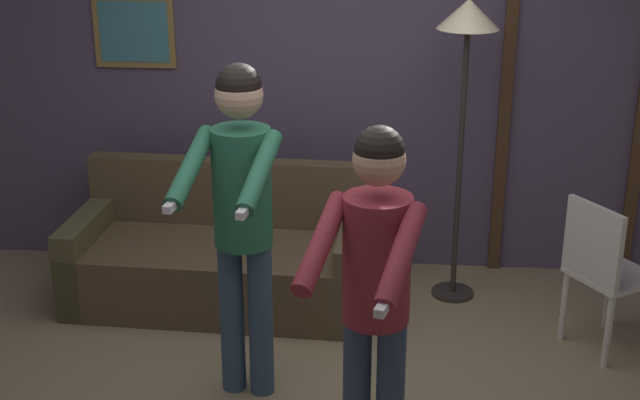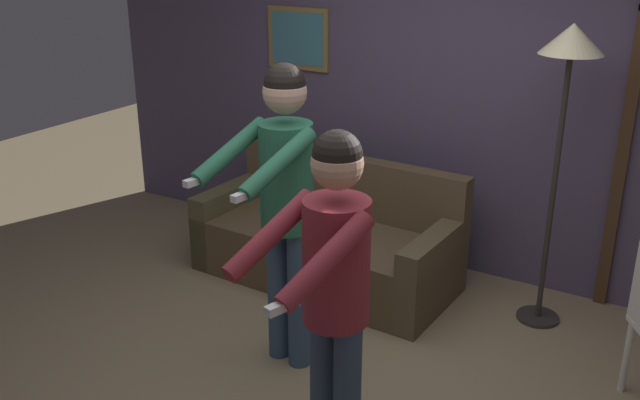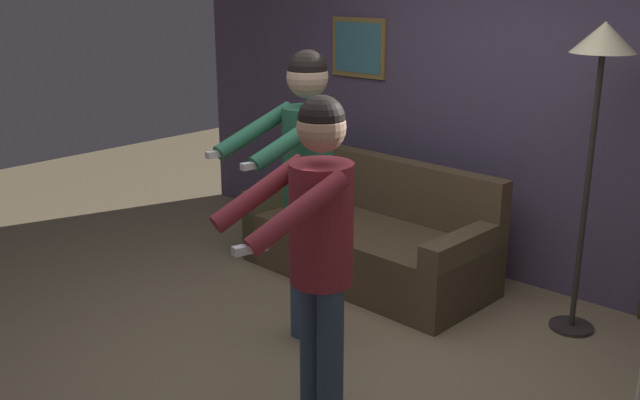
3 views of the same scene
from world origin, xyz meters
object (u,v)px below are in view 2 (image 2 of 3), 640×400
object	(u,v)px
couch	(328,243)
person_standing_right	(333,279)
person_standing_left	(284,189)
torchiere_lamp	(568,71)

from	to	relation	value
couch	person_standing_right	world-z (taller)	person_standing_right
couch	person_standing_right	bearing A→B (deg)	-59.24
person_standing_left	person_standing_right	bearing A→B (deg)	-43.49
couch	person_standing_left	xyz separation A→B (m)	(0.34, -1.08, 0.84)
couch	torchiere_lamp	distance (m)	2.08
torchiere_lamp	person_standing_right	bearing A→B (deg)	-104.28
couch	person_standing_right	xyz separation A→B (m)	(1.04, -1.74, 0.75)
person_standing_right	person_standing_left	bearing A→B (deg)	136.51
couch	torchiere_lamp	bearing A→B (deg)	7.19
torchiere_lamp	person_standing_left	distance (m)	1.83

